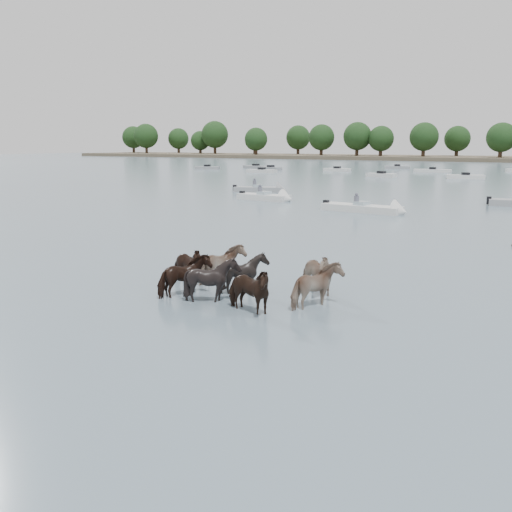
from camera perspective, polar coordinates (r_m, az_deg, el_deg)
The scene contains 8 objects.
ground at distance 18.26m, azimuth -2.69°, elevation -3.62°, with size 400.00×400.00×0.00m, color slate.
shoreline at distance 183.07m, azimuth 4.02°, elevation 10.11°, with size 160.00×30.00×1.00m, color #4C4233.
pony_herd at distance 17.58m, azimuth -1.58°, elevation -2.21°, with size 6.65×4.22×1.53m.
motorboat_a at distance 47.11m, azimuth 1.57°, elevation 5.96°, with size 5.27×2.06×1.92m.
motorboat_b at distance 39.67m, azimuth 11.75°, elevation 4.68°, with size 6.40×2.34×1.92m.
motorboat_f at distance 55.52m, azimuth 0.98°, elevation 6.80°, with size 5.37×3.34×1.92m.
distant_flotilla at distance 90.32m, azimuth 24.42°, elevation 7.61°, with size 104.91×29.49×0.93m.
treeline at distance 182.77m, azimuth 3.85°, elevation 12.01°, with size 152.29×21.69×12.37m.
Camera 1 is at (9.46, -14.87, 4.75)m, focal length 39.26 mm.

